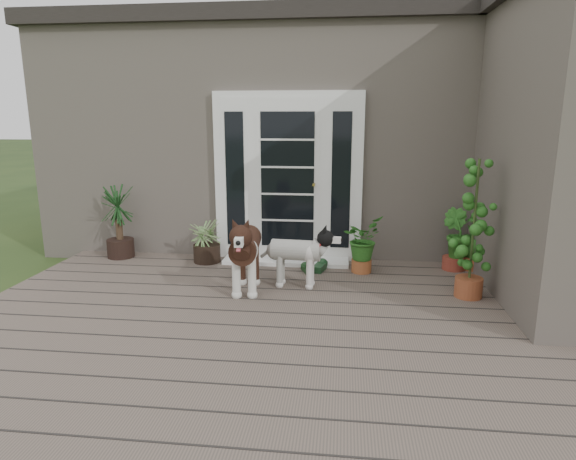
# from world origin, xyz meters

# --- Properties ---
(deck) EXTENTS (6.20, 4.60, 0.12)m
(deck) POSITION_xyz_m (0.00, 0.40, 0.06)
(deck) COLOR #6B5B4C
(deck) RESTS_ON ground
(house_main) EXTENTS (7.40, 4.00, 3.10)m
(house_main) POSITION_xyz_m (0.00, 4.65, 1.55)
(house_main) COLOR #665E54
(house_main) RESTS_ON ground
(roof_main) EXTENTS (7.60, 4.20, 0.20)m
(roof_main) POSITION_xyz_m (0.00, 4.65, 3.20)
(roof_main) COLOR #2D2826
(roof_main) RESTS_ON house_main
(door_unit) EXTENTS (1.90, 0.14, 2.15)m
(door_unit) POSITION_xyz_m (-0.20, 2.60, 1.19)
(door_unit) COLOR white
(door_unit) RESTS_ON deck
(door_step) EXTENTS (1.60, 0.40, 0.05)m
(door_step) POSITION_xyz_m (-0.20, 2.40, 0.14)
(door_step) COLOR white
(door_step) RESTS_ON deck
(brindle_dog) EXTENTS (0.47, 0.94, 0.75)m
(brindle_dog) POSITION_xyz_m (-0.50, 1.29, 0.50)
(brindle_dog) COLOR #3F2217
(brindle_dog) RESTS_ON deck
(white_dog) EXTENTS (0.74, 0.36, 0.60)m
(white_dog) POSITION_xyz_m (0.01, 1.51, 0.42)
(white_dog) COLOR silver
(white_dog) RESTS_ON deck
(spider_plant) EXTENTS (0.68, 0.68, 0.61)m
(spider_plant) POSITION_xyz_m (-1.22, 2.31, 0.43)
(spider_plant) COLOR #9CBD74
(spider_plant) RESTS_ON deck
(yucca) EXTENTS (0.77, 0.77, 0.96)m
(yucca) POSITION_xyz_m (-2.43, 2.40, 0.60)
(yucca) COLOR black
(yucca) RESTS_ON deck
(herb_a) EXTENTS (0.64, 0.64, 0.60)m
(herb_a) POSITION_xyz_m (0.75, 2.11, 0.42)
(herb_a) COLOR #22641C
(herb_a) RESTS_ON deck
(herb_b) EXTENTS (0.51, 0.51, 0.54)m
(herb_b) POSITION_xyz_m (1.88, 2.34, 0.39)
(herb_b) COLOR #1B5217
(herb_b) RESTS_ON deck
(herb_c) EXTENTS (0.45, 0.45, 0.62)m
(herb_c) POSITION_xyz_m (2.12, 2.40, 0.43)
(herb_c) COLOR #2A651C
(herb_c) RESTS_ON deck
(sapling) EXTENTS (0.55, 0.55, 1.48)m
(sapling) POSITION_xyz_m (1.83, 1.39, 0.86)
(sapling) COLOR #1C5418
(sapling) RESTS_ON deck
(clog_left) EXTENTS (0.22, 0.30, 0.08)m
(clog_left) POSITION_xyz_m (0.10, 2.04, 0.16)
(clog_left) COLOR #153515
(clog_left) RESTS_ON deck
(clog_right) EXTENTS (0.24, 0.37, 0.10)m
(clog_right) POSITION_xyz_m (0.25, 2.11, 0.17)
(clog_right) COLOR #16381B
(clog_right) RESTS_ON deck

